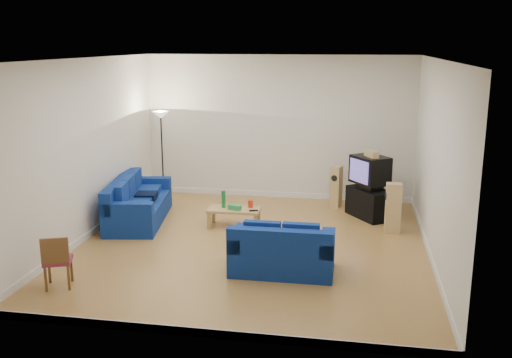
% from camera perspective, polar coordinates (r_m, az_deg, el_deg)
% --- Properties ---
extents(room, '(6.01, 6.51, 3.21)m').
position_cam_1_polar(room, '(9.62, -0.41, 2.02)').
color(room, brown).
rests_on(room, ground).
extents(sofa_three_seat, '(1.28, 2.32, 0.85)m').
position_cam_1_polar(sofa_three_seat, '(11.51, -11.91, -2.64)').
color(sofa_three_seat, navy).
rests_on(sofa_three_seat, ground).
extents(sofa_loveseat, '(1.58, 0.89, 0.79)m').
position_cam_1_polar(sofa_loveseat, '(8.82, 2.62, -7.52)').
color(sofa_loveseat, navy).
rests_on(sofa_loveseat, ground).
extents(coffee_table, '(1.01, 0.53, 0.36)m').
position_cam_1_polar(coffee_table, '(10.94, -2.22, -3.22)').
color(coffee_table, tan).
rests_on(coffee_table, ground).
extents(bottle, '(0.09, 0.09, 0.33)m').
position_cam_1_polar(bottle, '(10.95, -3.27, -2.03)').
color(bottle, '#197233').
rests_on(bottle, coffee_table).
extents(tissue_box, '(0.26, 0.18, 0.10)m').
position_cam_1_polar(tissue_box, '(10.83, -2.15, -2.84)').
color(tissue_box, green).
rests_on(tissue_box, coffee_table).
extents(red_canister, '(0.11, 0.11, 0.14)m').
position_cam_1_polar(red_canister, '(10.97, -0.56, -2.50)').
color(red_canister, red).
rests_on(red_canister, coffee_table).
extents(remote, '(0.17, 0.10, 0.02)m').
position_cam_1_polar(remote, '(10.75, -0.25, -3.17)').
color(remote, black).
rests_on(remote, coffee_table).
extents(tv_stand, '(0.99, 1.10, 0.59)m').
position_cam_1_polar(tv_stand, '(11.74, 11.30, -2.38)').
color(tv_stand, black).
rests_on(tv_stand, ground).
extents(av_receiver, '(0.56, 0.57, 0.10)m').
position_cam_1_polar(av_receiver, '(11.63, 11.28, -0.77)').
color(av_receiver, black).
rests_on(av_receiver, tv_stand).
extents(television, '(0.86, 0.89, 0.56)m').
position_cam_1_polar(television, '(11.63, 11.32, 0.90)').
color(television, black).
rests_on(television, av_receiver).
extents(centre_speaker, '(0.29, 0.39, 0.13)m').
position_cam_1_polar(centre_speaker, '(11.48, 11.48, 2.48)').
color(centre_speaker, tan).
rests_on(centre_speaker, television).
extents(speaker_left, '(0.28, 0.31, 0.89)m').
position_cam_1_polar(speaker_left, '(12.35, 8.01, -0.73)').
color(speaker_left, tan).
rests_on(speaker_left, ground).
extents(speaker_right, '(0.30, 0.23, 0.94)m').
position_cam_1_polar(speaker_right, '(10.86, 13.55, -2.84)').
color(speaker_right, tan).
rests_on(speaker_right, ground).
extents(floor_lamp, '(0.34, 0.34, 2.01)m').
position_cam_1_polar(floor_lamp, '(12.56, -9.47, 5.11)').
color(floor_lamp, black).
rests_on(floor_lamp, ground).
extents(dining_chair, '(0.49, 0.49, 0.80)m').
position_cam_1_polar(dining_chair, '(8.70, -19.29, -7.57)').
color(dining_chair, brown).
rests_on(dining_chair, ground).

